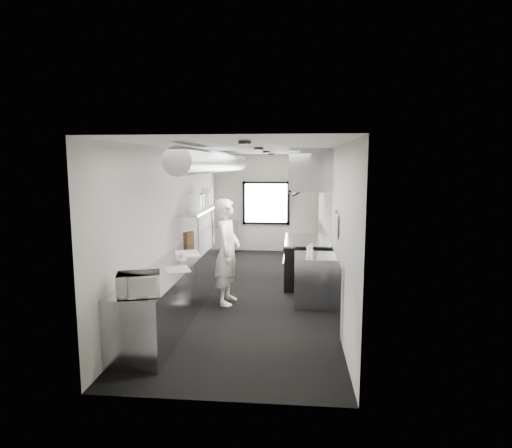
% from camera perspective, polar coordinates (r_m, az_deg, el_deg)
% --- Properties ---
extents(floor, '(3.00, 8.00, 0.01)m').
position_cam_1_polar(floor, '(8.57, -0.46, -8.98)').
color(floor, black).
rests_on(floor, ground).
extents(ceiling, '(3.00, 8.00, 0.01)m').
position_cam_1_polar(ceiling, '(8.20, -0.48, 10.09)').
color(ceiling, silver).
rests_on(ceiling, wall_back).
extents(wall_back, '(3.00, 0.02, 2.80)m').
position_cam_1_polar(wall_back, '(12.23, 1.37, 2.85)').
color(wall_back, '#AFADA6').
rests_on(wall_back, floor).
extents(wall_front, '(3.00, 0.02, 2.80)m').
position_cam_1_polar(wall_front, '(4.37, -5.64, -6.69)').
color(wall_front, '#AFADA6').
rests_on(wall_front, floor).
extents(wall_left, '(0.02, 8.00, 2.80)m').
position_cam_1_polar(wall_left, '(8.54, -10.53, 0.46)').
color(wall_left, '#AFADA6').
rests_on(wall_left, floor).
extents(wall_right, '(0.02, 8.00, 2.80)m').
position_cam_1_polar(wall_right, '(8.26, 9.95, 0.21)').
color(wall_right, '#AFADA6').
rests_on(wall_right, floor).
extents(wall_cladding, '(0.03, 5.50, 1.10)m').
position_cam_1_polar(wall_cladding, '(8.70, 9.52, -5.07)').
color(wall_cladding, '#9A9DA8').
rests_on(wall_cladding, wall_right).
extents(hvac_duct, '(0.40, 6.40, 0.40)m').
position_cam_1_polar(hvac_duct, '(8.68, -4.87, 8.29)').
color(hvac_duct, gray).
rests_on(hvac_duct, ceiling).
extents(service_window, '(1.36, 0.05, 1.25)m').
position_cam_1_polar(service_window, '(12.19, 1.36, 2.83)').
color(service_window, white).
rests_on(service_window, wall_back).
extents(exhaust_hood, '(0.81, 2.20, 0.88)m').
position_cam_1_polar(exhaust_hood, '(8.86, 7.11, 7.22)').
color(exhaust_hood, '#9A9DA8').
rests_on(exhaust_hood, ceiling).
extents(prep_counter, '(0.70, 6.00, 0.90)m').
position_cam_1_polar(prep_counter, '(8.16, -8.93, -6.66)').
color(prep_counter, '#9A9DA8').
rests_on(prep_counter, floor).
extents(pass_shelf, '(0.45, 3.00, 0.68)m').
position_cam_1_polar(pass_shelf, '(9.42, -7.10, 2.05)').
color(pass_shelf, '#9A9DA8').
rests_on(pass_shelf, prep_counter).
extents(range, '(0.88, 1.60, 0.94)m').
position_cam_1_polar(range, '(9.09, 6.53, -4.97)').
color(range, black).
rests_on(range, floor).
extents(bottle_station, '(0.65, 0.80, 0.90)m').
position_cam_1_polar(bottle_station, '(7.74, 7.60, -7.45)').
color(bottle_station, '#9A9DA8').
rests_on(bottle_station, floor).
extents(far_work_table, '(0.70, 1.20, 0.90)m').
position_cam_1_polar(far_work_table, '(11.70, -4.54, -2.11)').
color(far_work_table, '#9A9DA8').
rests_on(far_work_table, floor).
extents(notice_sheet_a, '(0.02, 0.28, 0.38)m').
position_cam_1_polar(notice_sheet_a, '(7.04, 10.54, 0.50)').
color(notice_sheet_a, silver).
rests_on(notice_sheet_a, wall_right).
extents(notice_sheet_b, '(0.02, 0.28, 0.38)m').
position_cam_1_polar(notice_sheet_b, '(6.70, 10.81, -0.32)').
color(notice_sheet_b, silver).
rests_on(notice_sheet_b, wall_right).
extents(line_cook, '(0.50, 0.72, 1.90)m').
position_cam_1_polar(line_cook, '(7.64, -3.88, -3.74)').
color(line_cook, white).
rests_on(line_cook, floor).
extents(microwave, '(0.57, 0.50, 0.29)m').
position_cam_1_polar(microwave, '(5.46, -15.53, -7.83)').
color(microwave, white).
rests_on(microwave, prep_counter).
extents(deli_tub_a, '(0.17, 0.17, 0.10)m').
position_cam_1_polar(deli_tub_a, '(6.33, -14.86, -6.50)').
color(deli_tub_a, beige).
rests_on(deli_tub_a, prep_counter).
extents(deli_tub_b, '(0.15, 0.15, 0.09)m').
position_cam_1_polar(deli_tub_b, '(6.13, -15.66, -7.04)').
color(deli_tub_b, beige).
rests_on(deli_tub_b, prep_counter).
extents(newspaper, '(0.50, 0.55, 0.01)m').
position_cam_1_polar(newspaper, '(6.65, -10.53, -6.05)').
color(newspaper, white).
rests_on(newspaper, prep_counter).
extents(small_plate, '(0.23, 0.23, 0.01)m').
position_cam_1_polar(small_plate, '(7.34, -10.04, -4.68)').
color(small_plate, white).
rests_on(small_plate, prep_counter).
extents(pastry, '(0.10, 0.10, 0.10)m').
position_cam_1_polar(pastry, '(7.33, -10.05, -4.26)').
color(pastry, tan).
rests_on(pastry, small_plate).
extents(cutting_board, '(0.57, 0.66, 0.02)m').
position_cam_1_polar(cutting_board, '(7.77, -9.24, -3.93)').
color(cutting_board, white).
rests_on(cutting_board, prep_counter).
extents(knife_block, '(0.19, 0.25, 0.24)m').
position_cam_1_polar(knife_block, '(8.72, -9.06, -1.86)').
color(knife_block, '#50341C').
rests_on(knife_block, prep_counter).
extents(plate_stack_a, '(0.30, 0.30, 0.31)m').
position_cam_1_polar(plate_stack_a, '(8.62, -8.28, 2.76)').
color(plate_stack_a, white).
rests_on(plate_stack_a, pass_shelf).
extents(plate_stack_b, '(0.26, 0.26, 0.29)m').
position_cam_1_polar(plate_stack_b, '(9.15, -7.68, 3.01)').
color(plate_stack_b, white).
rests_on(plate_stack_b, pass_shelf).
extents(plate_stack_c, '(0.25, 0.25, 0.32)m').
position_cam_1_polar(plate_stack_c, '(9.48, -6.89, 3.28)').
color(plate_stack_c, white).
rests_on(plate_stack_c, pass_shelf).
extents(plate_stack_d, '(0.31, 0.31, 0.39)m').
position_cam_1_polar(plate_stack_d, '(9.95, -6.59, 3.71)').
color(plate_stack_d, white).
rests_on(plate_stack_d, pass_shelf).
extents(squeeze_bottle_a, '(0.07, 0.07, 0.16)m').
position_cam_1_polar(squeeze_bottle_a, '(7.28, 7.61, -4.14)').
color(squeeze_bottle_a, white).
rests_on(squeeze_bottle_a, bottle_station).
extents(squeeze_bottle_b, '(0.08, 0.08, 0.19)m').
position_cam_1_polar(squeeze_bottle_b, '(7.46, 7.08, -3.70)').
color(squeeze_bottle_b, white).
rests_on(squeeze_bottle_b, bottle_station).
extents(squeeze_bottle_c, '(0.07, 0.07, 0.18)m').
position_cam_1_polar(squeeze_bottle_c, '(7.64, 7.40, -3.47)').
color(squeeze_bottle_c, white).
rests_on(squeeze_bottle_c, bottle_station).
extents(squeeze_bottle_d, '(0.06, 0.06, 0.16)m').
position_cam_1_polar(squeeze_bottle_d, '(7.76, 7.43, -3.37)').
color(squeeze_bottle_d, white).
rests_on(squeeze_bottle_d, bottle_station).
extents(squeeze_bottle_e, '(0.06, 0.06, 0.16)m').
position_cam_1_polar(squeeze_bottle_e, '(7.91, 7.50, -3.16)').
color(squeeze_bottle_e, white).
rests_on(squeeze_bottle_e, bottle_station).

